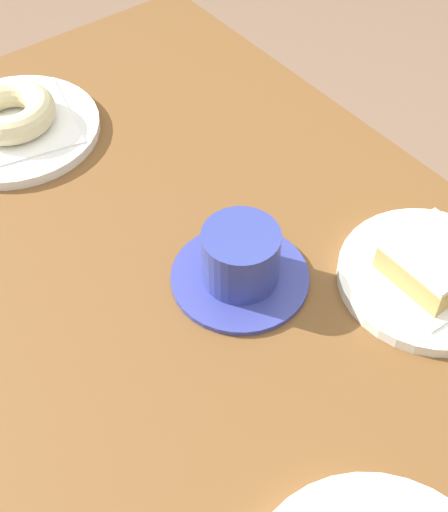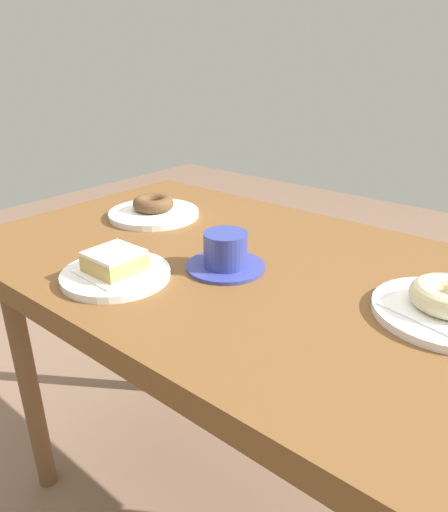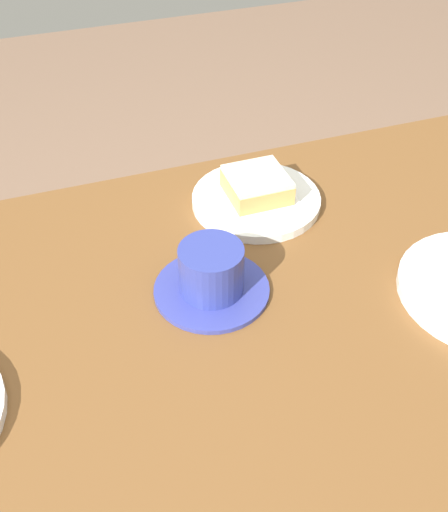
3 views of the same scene
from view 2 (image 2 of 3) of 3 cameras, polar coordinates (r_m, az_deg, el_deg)
table at (r=0.96m, az=1.61°, el=-4.43°), size 1.12×0.70×0.73m
plate_chocolate_ring at (r=1.17m, az=-8.61°, el=5.17°), size 0.22×0.22×0.01m
napkin_chocolate_ring at (r=1.17m, az=-8.64°, el=5.58°), size 0.17×0.17×0.00m
donut_chocolate_ring at (r=1.16m, az=-8.69°, el=6.41°), size 0.10×0.10×0.03m
plate_glazed_square at (r=0.86m, az=-13.13°, el=-2.24°), size 0.20×0.20×0.01m
napkin_glazed_square at (r=0.86m, az=-13.18°, el=-1.73°), size 0.12×0.12×0.00m
donut_glazed_square at (r=0.85m, az=-13.31°, el=-0.53°), size 0.09×0.09×0.04m
plate_sugar_ring at (r=0.80m, az=25.56°, el=-6.23°), size 0.22×0.22×0.01m
napkin_sugar_ring at (r=0.79m, az=25.66°, el=-5.72°), size 0.18×0.18×0.00m
coffee_cup at (r=0.87m, az=0.18°, el=0.38°), size 0.15×0.15×0.07m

